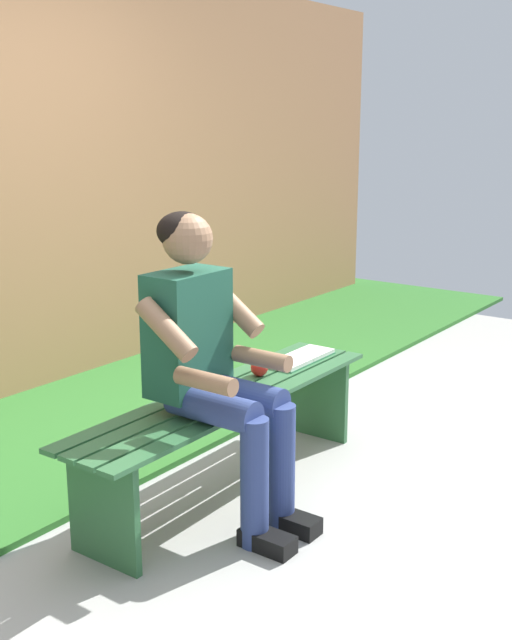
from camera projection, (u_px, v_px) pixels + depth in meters
name	position (u px, v px, depth m)	size (l,w,h in m)	color
grass_strip	(40.00, 422.00, 4.29)	(9.00, 1.93, 0.03)	#2D6B28
bench_near	(228.00, 416.00, 3.46)	(1.75, 0.40, 0.45)	#2D6038
person_seated	(211.00, 357.00, 3.13)	(0.50, 0.69, 1.25)	#1E513D
apple	(259.00, 367.00, 3.66)	(0.08, 0.08, 0.08)	red
book_open	(301.00, 358.00, 3.90)	(0.41, 0.16, 0.02)	white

